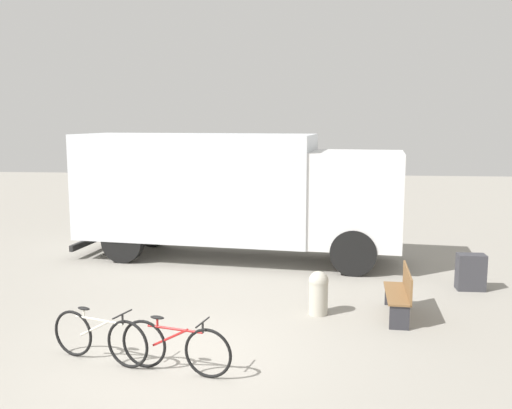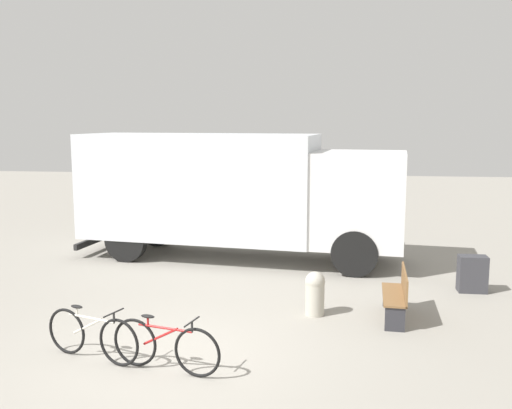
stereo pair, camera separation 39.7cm
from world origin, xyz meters
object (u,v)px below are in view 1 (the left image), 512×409
Objects in this scene: delivery_truck at (232,190)px; park_bench at (401,292)px; utility_box at (471,272)px; bicycle_near at (99,337)px; bicycle_middle at (175,347)px; bollard_near_bench at (318,291)px.

delivery_truck is 5.73m from park_bench.
bicycle_near is at bearing -146.50° from utility_box.
bicycle_near is at bearing -177.96° from bicycle_middle.
park_bench is 0.86× the size of bicycle_middle.
bicycle_middle is at bearing 7.11° from bicycle_near.
park_bench is 4.48m from bicycle_middle.
bollard_near_bench is at bearing -149.96° from utility_box.
utility_box is (3.26, 1.88, -0.06)m from bollard_near_bench.
utility_box is (5.33, 4.59, 0.00)m from bicycle_middle.
park_bench reaches higher than bicycle_near.
bollard_near_bench is (2.07, 2.70, 0.06)m from bicycle_middle.
delivery_truck is at bearing 157.47° from utility_box.
bicycle_middle is (0.13, -6.86, -1.43)m from delivery_truck.
bicycle_near is 1.24m from bicycle_middle.
bollard_near_bench reaches higher than utility_box.
delivery_truck is at bearing 45.63° from park_bench.
delivery_truck is 5.82× the size of park_bench.
bicycle_middle is at bearing -127.46° from bollard_near_bench.
park_bench reaches higher than utility_box.
park_bench is at bearing -132.83° from utility_box.
park_bench is at bearing -41.36° from delivery_truck.
delivery_truck reaches higher than park_bench.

